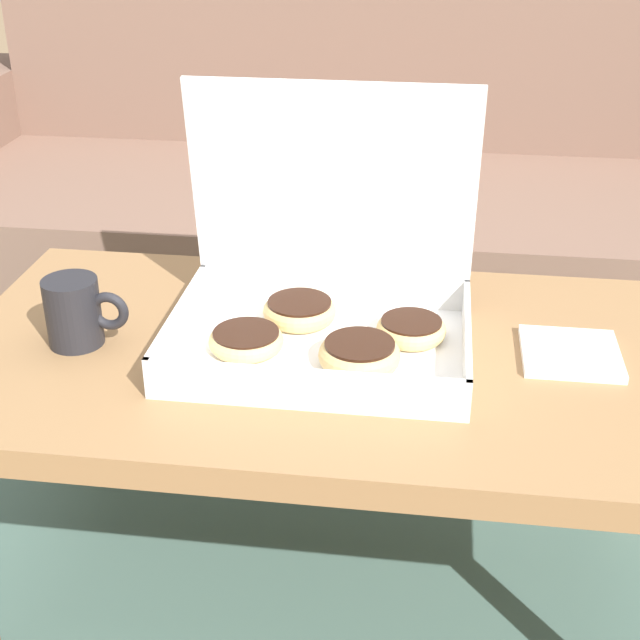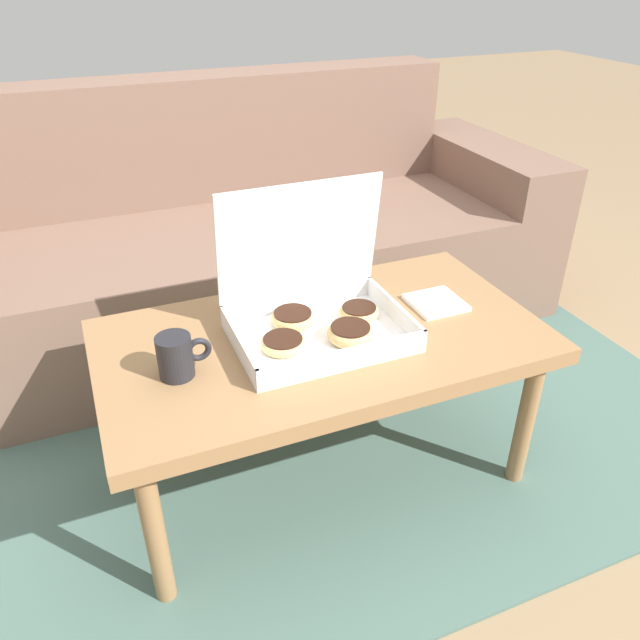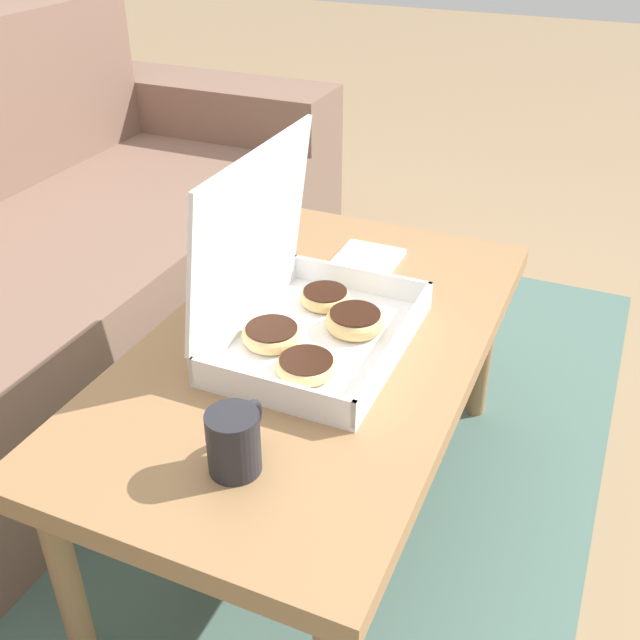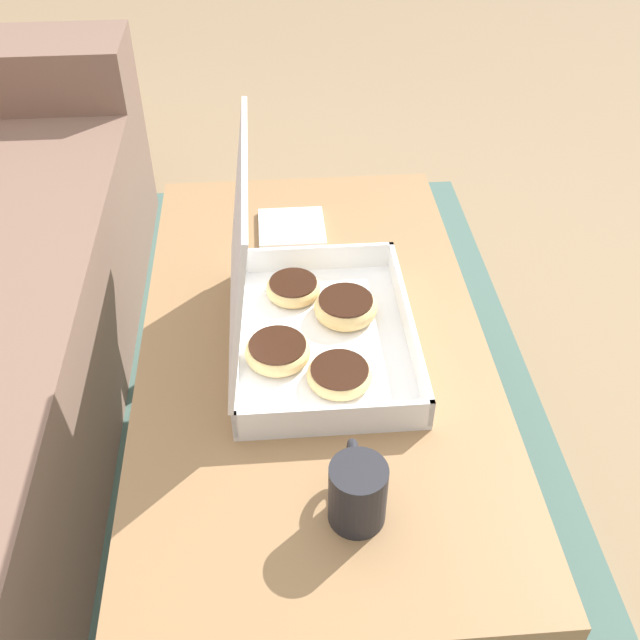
{
  "view_description": "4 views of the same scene",
  "coord_description": "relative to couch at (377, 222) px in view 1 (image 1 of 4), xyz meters",
  "views": [
    {
      "loc": [
        0.13,
        -1.11,
        1.03
      ],
      "look_at": [
        -0.01,
        -0.07,
        0.49
      ],
      "focal_mm": 50.0,
      "sensor_mm": 36.0,
      "label": 1
    },
    {
      "loc": [
        -0.48,
        -1.2,
        1.22
      ],
      "look_at": [
        -0.01,
        -0.07,
        0.49
      ],
      "focal_mm": 35.0,
      "sensor_mm": 36.0,
      "label": 2
    },
    {
      "loc": [
        -1.01,
        -0.51,
        1.16
      ],
      "look_at": [
        -0.01,
        -0.07,
        0.49
      ],
      "focal_mm": 42.0,
      "sensor_mm": 36.0,
      "label": 3
    },
    {
      "loc": [
        -0.91,
        -0.0,
        1.26
      ],
      "look_at": [
        -0.01,
        -0.07,
        0.49
      ],
      "focal_mm": 42.0,
      "sensor_mm": 36.0,
      "label": 4
    }
  ],
  "objects": [
    {
      "name": "ground_plane",
      "position": [
        0.0,
        -0.79,
        -0.29
      ],
      "size": [
        12.0,
        12.0,
        0.0
      ],
      "primitive_type": "plane",
      "color": "#937756"
    },
    {
      "name": "area_rug",
      "position": [
        0.0,
        -0.49,
        -0.29
      ],
      "size": [
        2.4,
        1.79,
        0.01
      ],
      "primitive_type": "cube",
      "color": "#4C6B60",
      "rests_on": "ground_plane"
    },
    {
      "name": "couch",
      "position": [
        0.0,
        0.0,
        0.0
      ],
      "size": [
        2.28,
        0.79,
        0.84
      ],
      "color": "#7A5B4C",
      "rests_on": "ground_plane"
    },
    {
      "name": "coffee_table",
      "position": [
        0.0,
        -0.85,
        0.1
      ],
      "size": [
        1.04,
        0.56,
        0.44
      ],
      "color": "#997047",
      "rests_on": "ground_plane"
    },
    {
      "name": "pastry_box",
      "position": [
        -0.01,
        -0.84,
        0.2
      ],
      "size": [
        0.4,
        0.29,
        0.34
      ],
      "color": "white",
      "rests_on": "coffee_table"
    },
    {
      "name": "coffee_mug",
      "position": [
        -0.34,
        -0.89,
        0.19
      ],
      "size": [
        0.12,
        0.07,
        0.1
      ],
      "color": "#232328",
      "rests_on": "coffee_table"
    },
    {
      "name": "napkin_stack",
      "position": [
        0.32,
        -0.83,
        0.15
      ],
      "size": [
        0.13,
        0.13,
        0.01
      ],
      "color": "white",
      "rests_on": "coffee_table"
    }
  ]
}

